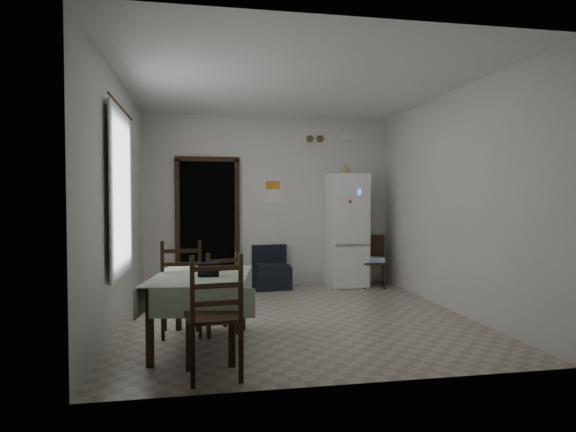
% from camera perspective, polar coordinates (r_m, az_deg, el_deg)
% --- Properties ---
extents(ground, '(4.50, 4.50, 0.00)m').
position_cam_1_polar(ground, '(6.18, 0.85, -11.83)').
color(ground, '#A69987').
rests_on(ground, ground).
extents(ceiling, '(4.20, 4.50, 0.02)m').
position_cam_1_polar(ceiling, '(6.17, 0.86, 15.35)').
color(ceiling, white).
rests_on(ceiling, ground).
extents(wall_back, '(4.20, 0.02, 2.90)m').
position_cam_1_polar(wall_back, '(8.22, -2.18, 1.81)').
color(wall_back, silver).
rests_on(wall_back, ground).
extents(wall_front, '(4.20, 0.02, 2.90)m').
position_cam_1_polar(wall_front, '(3.82, 7.41, 1.58)').
color(wall_front, silver).
rests_on(wall_front, ground).
extents(wall_left, '(0.02, 4.50, 2.90)m').
position_cam_1_polar(wall_left, '(5.96, -19.38, 1.63)').
color(wall_left, silver).
rests_on(wall_left, ground).
extents(wall_right, '(0.02, 4.50, 2.90)m').
position_cam_1_polar(wall_right, '(6.73, 18.69, 1.67)').
color(wall_right, silver).
rests_on(wall_right, ground).
extents(doorway, '(1.06, 0.52, 2.22)m').
position_cam_1_polar(doorway, '(8.35, -9.53, -0.89)').
color(doorway, black).
rests_on(doorway, ground).
extents(window_recess, '(0.10, 1.20, 1.60)m').
position_cam_1_polar(window_recess, '(5.77, -20.19, 2.61)').
color(window_recess, silver).
rests_on(window_recess, ground).
extents(curtain, '(0.02, 1.45, 1.85)m').
position_cam_1_polar(curtain, '(5.75, -19.11, 2.62)').
color(curtain, white).
rests_on(curtain, ground).
extents(curtain_rod, '(0.02, 1.60, 0.02)m').
position_cam_1_polar(curtain_rod, '(5.84, -19.12, 11.98)').
color(curtain_rod, black).
rests_on(curtain_rod, ground).
extents(calendar, '(0.28, 0.02, 0.40)m').
position_cam_1_polar(calendar, '(8.21, -1.83, 3.00)').
color(calendar, white).
rests_on(calendar, ground).
extents(calendar_image, '(0.24, 0.01, 0.14)m').
position_cam_1_polar(calendar_image, '(8.21, -1.82, 3.70)').
color(calendar_image, orange).
rests_on(calendar_image, ground).
extents(light_switch, '(0.08, 0.02, 0.12)m').
position_cam_1_polar(light_switch, '(8.24, -1.14, -0.62)').
color(light_switch, beige).
rests_on(light_switch, ground).
extents(vent_left, '(0.12, 0.03, 0.12)m').
position_cam_1_polar(vent_left, '(8.40, 2.62, 9.14)').
color(vent_left, brown).
rests_on(vent_left, ground).
extents(vent_right, '(0.12, 0.03, 0.12)m').
position_cam_1_polar(vent_right, '(8.44, 3.82, 9.10)').
color(vent_right, brown).
rests_on(vent_right, ground).
extents(emergency_light, '(0.25, 0.07, 0.09)m').
position_cam_1_polar(emergency_light, '(8.54, 6.96, 9.20)').
color(emergency_light, white).
rests_on(emergency_light, ground).
extents(fridge, '(0.63, 0.63, 1.90)m').
position_cam_1_polar(fridge, '(8.20, 6.98, -1.68)').
color(fridge, white).
rests_on(fridge, ground).
extents(tan_cone, '(0.22, 0.22, 0.17)m').
position_cam_1_polar(tan_cone, '(8.16, 6.89, 5.58)').
color(tan_cone, tan).
rests_on(tan_cone, fridge).
extents(navy_seat, '(0.64, 0.62, 0.71)m').
position_cam_1_polar(navy_seat, '(7.98, -2.02, -6.10)').
color(navy_seat, black).
rests_on(navy_seat, ground).
extents(corner_chair, '(0.47, 0.47, 0.88)m').
position_cam_1_polar(corner_chair, '(8.20, 10.16, -5.32)').
color(corner_chair, black).
rests_on(corner_chair, ground).
extents(dining_table, '(1.13, 1.52, 0.72)m').
position_cam_1_polar(dining_table, '(4.99, -10.15, -10.96)').
color(dining_table, '#9FB198').
rests_on(dining_table, ground).
extents(black_bag, '(0.21, 0.12, 0.13)m').
position_cam_1_polar(black_bag, '(4.80, -9.43, -6.27)').
color(black_bag, black).
rests_on(black_bag, dining_table).
extents(dining_chair_far_left, '(0.45, 0.45, 1.04)m').
position_cam_1_polar(dining_chair_far_left, '(5.41, -12.46, -8.23)').
color(dining_chair_far_left, black).
rests_on(dining_chair_far_left, ground).
extents(dining_chair_far_right, '(0.50, 0.50, 0.91)m').
position_cam_1_polar(dining_chair_far_right, '(5.43, -8.40, -8.88)').
color(dining_chair_far_right, black).
rests_on(dining_chair_far_right, ground).
extents(dining_chair_near_head, '(0.50, 0.50, 1.04)m').
position_cam_1_polar(dining_chair_near_head, '(4.10, -8.83, -11.51)').
color(dining_chair_near_head, black).
rests_on(dining_chair_near_head, ground).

